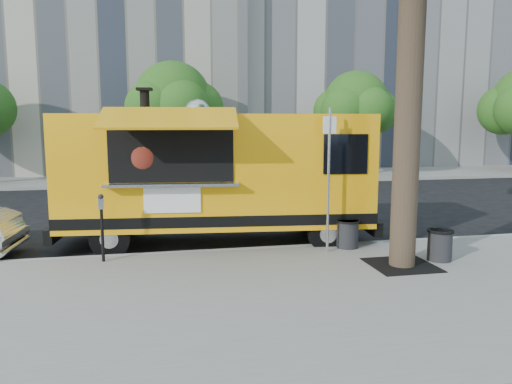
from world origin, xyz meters
TOP-DOWN VIEW (x-y plane):
  - ground at (0.00, 0.00)m, footprint 120.00×120.00m
  - sidewalk at (0.00, -4.00)m, footprint 60.00×6.00m
  - curb at (0.00, -0.93)m, footprint 60.00×0.14m
  - far_sidewalk at (0.00, 13.50)m, footprint 60.00×5.00m
  - building_mid at (12.00, 23.00)m, footprint 20.00×14.00m
  - tree_well at (2.60, -2.80)m, footprint 1.20×1.20m
  - far_tree_b at (-1.00, 12.70)m, footprint 3.60×3.60m
  - far_tree_c at (8.00, 12.40)m, footprint 3.24×3.24m
  - sign_post at (1.55, -1.55)m, footprint 0.28×0.06m
  - parking_meter at (-3.00, -1.35)m, footprint 0.11×0.11m
  - food_truck at (-0.58, 0.17)m, footprint 7.44×3.72m
  - trash_bin_left at (2.10, -1.30)m, footprint 0.50×0.50m
  - trash_bin_right at (3.50, -2.62)m, footprint 0.51×0.51m

SIDE VIEW (x-z plane):
  - ground at x=0.00m, z-range 0.00..0.00m
  - sidewalk at x=0.00m, z-range 0.00..0.15m
  - curb at x=0.00m, z-range -0.01..0.15m
  - far_sidewalk at x=0.00m, z-range 0.00..0.15m
  - tree_well at x=2.60m, z-range 0.14..0.17m
  - trash_bin_left at x=2.10m, z-range 0.17..0.77m
  - trash_bin_right at x=3.50m, z-range 0.17..0.78m
  - parking_meter at x=-3.00m, z-range 0.31..1.65m
  - food_truck at x=-0.58m, z-range -0.11..3.48m
  - sign_post at x=1.55m, z-range 0.35..3.35m
  - far_tree_c at x=8.00m, z-range 1.11..6.32m
  - far_tree_b at x=-1.00m, z-range 1.08..6.58m
  - building_mid at x=12.00m, z-range 0.00..20.00m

